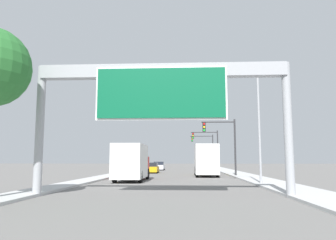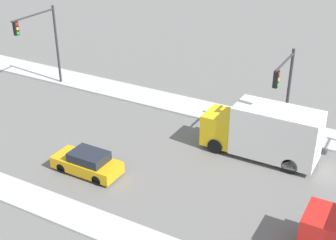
# 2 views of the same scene
# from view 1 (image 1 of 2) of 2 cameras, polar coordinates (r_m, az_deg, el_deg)

# --- Properties ---
(sidewalk_right) EXTENTS (3.00, 120.00, 0.15)m
(sidewalk_right) POSITION_cam_1_polar(r_m,az_deg,el_deg) (59.20, 9.50, -8.53)
(sidewalk_right) COLOR #BABABA
(sidewalk_right) RESTS_ON ground
(median_strip_left) EXTENTS (2.00, 120.00, 0.15)m
(median_strip_left) POSITION_cam_1_polar(r_m,az_deg,el_deg) (59.46, -5.19, -8.59)
(median_strip_left) COLOR #BABABA
(median_strip_left) RESTS_ON ground
(sign_gantry) EXTENTS (13.34, 0.73, 6.87)m
(sign_gantry) POSITION_cam_1_polar(r_m,az_deg,el_deg) (17.12, -1.18, 5.05)
(sign_gantry) COLOR #9EA0A5
(sign_gantry) RESTS_ON ground
(car_far_right) EXTENTS (1.85, 4.29, 1.48)m
(car_far_right) POSITION_cam_1_polar(r_m,az_deg,el_deg) (58.45, -1.59, -8.04)
(car_far_right) COLOR silver
(car_far_right) RESTS_ON ground
(car_far_center) EXTENTS (1.79, 4.28, 1.44)m
(car_far_center) POSITION_cam_1_polar(r_m,az_deg,el_deg) (46.14, -2.85, -8.36)
(car_far_center) COLOR gold
(car_far_center) RESTS_ON ground
(truck_box_primary) EXTENTS (2.40, 7.43, 3.17)m
(truck_box_primary) POSITION_cam_1_polar(r_m,az_deg,el_deg) (29.21, -6.33, -7.37)
(truck_box_primary) COLOR red
(truck_box_primary) RESTS_ON ground
(truck_box_secondary) EXTENTS (2.44, 7.39, 3.51)m
(truck_box_secondary) POSITION_cam_1_polar(r_m,az_deg,el_deg) (37.24, 6.60, -7.01)
(truck_box_secondary) COLOR yellow
(truck_box_secondary) RESTS_ON ground
(traffic_light_near_intersection) EXTENTS (3.81, 0.32, 6.37)m
(traffic_light_near_intersection) POSITION_cam_1_polar(r_m,az_deg,el_deg) (37.15, 9.81, -3.14)
(traffic_light_near_intersection) COLOR #2D2D30
(traffic_light_near_intersection) RESTS_ON ground
(traffic_light_mid_block) EXTENTS (4.69, 0.32, 6.85)m
(traffic_light_mid_block) POSITION_cam_1_polar(r_m,az_deg,el_deg) (57.03, 7.22, -4.08)
(traffic_light_mid_block) COLOR #2D2D30
(traffic_light_mid_block) RESTS_ON ground
(traffic_light_far_intersection) EXTENTS (4.63, 0.32, 6.88)m
(traffic_light_far_intersection) POSITION_cam_1_polar(r_m,az_deg,el_deg) (67.00, 6.63, -4.49)
(traffic_light_far_intersection) COLOR #2D2D30
(traffic_light_far_intersection) RESTS_ON ground
(street_lamp_right) EXTENTS (2.24, 0.28, 8.76)m
(street_lamp_right) POSITION_cam_1_polar(r_m,az_deg,el_deg) (25.86, 14.99, 0.53)
(street_lamp_right) COLOR #9EA0A5
(street_lamp_right) RESTS_ON ground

